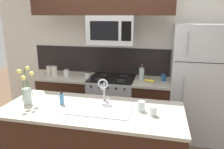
% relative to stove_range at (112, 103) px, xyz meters
% --- Properties ---
extents(rear_partition, '(5.20, 0.10, 2.60)m').
position_rel_stove_range_xyz_m(rear_partition, '(0.30, 0.38, 0.84)').
color(rear_partition, silver).
rests_on(rear_partition, ground).
extents(splash_band, '(3.16, 0.01, 0.48)m').
position_rel_stove_range_xyz_m(splash_band, '(-0.00, 0.32, 0.69)').
color(splash_band, black).
rests_on(splash_band, rear_partition).
extents(back_counter_left, '(0.94, 0.65, 0.91)m').
position_rel_stove_range_xyz_m(back_counter_left, '(-0.83, 0.00, -0.01)').
color(back_counter_left, '#381E14').
rests_on(back_counter_left, ground).
extents(back_counter_right, '(0.61, 0.65, 0.91)m').
position_rel_stove_range_xyz_m(back_counter_right, '(0.67, 0.00, -0.01)').
color(back_counter_right, '#381E14').
rests_on(back_counter_right, ground).
extents(stove_range, '(0.76, 0.64, 0.93)m').
position_rel_stove_range_xyz_m(stove_range, '(0.00, 0.00, 0.00)').
color(stove_range, '#B7BABF').
rests_on(stove_range, ground).
extents(microwave, '(0.74, 0.40, 0.45)m').
position_rel_stove_range_xyz_m(microwave, '(0.00, -0.02, 1.27)').
color(microwave, '#B7BABF').
extents(refrigerator, '(0.88, 0.74, 1.84)m').
position_rel_stove_range_xyz_m(refrigerator, '(1.40, 0.02, 0.46)').
color(refrigerator, '#B7BABF').
rests_on(refrigerator, ground).
extents(storage_jar_tall, '(0.10, 0.10, 0.15)m').
position_rel_stove_range_xyz_m(storage_jar_tall, '(-1.19, 0.03, 0.52)').
color(storage_jar_tall, silver).
rests_on(storage_jar_tall, back_counter_left).
extents(storage_jar_medium, '(0.10, 0.10, 0.16)m').
position_rel_stove_range_xyz_m(storage_jar_medium, '(-1.06, -0.02, 0.53)').
color(storage_jar_medium, silver).
rests_on(storage_jar_medium, back_counter_left).
extents(storage_jar_short, '(0.09, 0.09, 0.12)m').
position_rel_stove_range_xyz_m(storage_jar_short, '(-0.82, -0.03, 0.51)').
color(storage_jar_short, silver).
rests_on(storage_jar_short, back_counter_left).
extents(storage_jar_squat, '(0.10, 0.10, 0.09)m').
position_rel_stove_range_xyz_m(storage_jar_squat, '(-0.43, -0.00, 0.49)').
color(storage_jar_squat, silver).
rests_on(storage_jar_squat, back_counter_left).
extents(banana_bunch, '(0.19, 0.12, 0.08)m').
position_rel_stove_range_xyz_m(banana_bunch, '(0.64, -0.06, 0.47)').
color(banana_bunch, yellow).
rests_on(banana_bunch, back_counter_right).
extents(french_press, '(0.09, 0.09, 0.27)m').
position_rel_stove_range_xyz_m(french_press, '(0.50, 0.06, 0.55)').
color(french_press, silver).
rests_on(french_press, back_counter_right).
extents(coffee_tin, '(0.08, 0.08, 0.11)m').
position_rel_stove_range_xyz_m(coffee_tin, '(0.86, 0.05, 0.50)').
color(coffee_tin, '#1E5184').
rests_on(coffee_tin, back_counter_right).
extents(island_counter, '(2.12, 0.88, 0.91)m').
position_rel_stove_range_xyz_m(island_counter, '(0.04, -1.25, -0.01)').
color(island_counter, '#381E14').
rests_on(island_counter, ground).
extents(kitchen_sink, '(0.76, 0.44, 0.16)m').
position_rel_stove_range_xyz_m(kitchen_sink, '(0.12, -1.25, 0.38)').
color(kitchen_sink, '#ADAFB5').
rests_on(kitchen_sink, island_counter).
extents(sink_faucet, '(0.14, 0.14, 0.31)m').
position_rel_stove_range_xyz_m(sink_faucet, '(0.12, -1.03, 0.65)').
color(sink_faucet, '#B7BABF').
rests_on(sink_faucet, island_counter).
extents(dish_soap_bottle, '(0.06, 0.05, 0.16)m').
position_rel_stove_range_xyz_m(dish_soap_bottle, '(-0.36, -1.21, 0.52)').
color(dish_soap_bottle, '#4C93C6').
rests_on(dish_soap_bottle, island_counter).
extents(drinking_glass, '(0.08, 0.08, 0.12)m').
position_rel_stove_range_xyz_m(drinking_glass, '(0.61, -1.19, 0.51)').
color(drinking_glass, silver).
rests_on(drinking_glass, island_counter).
extents(spare_glass, '(0.07, 0.07, 0.10)m').
position_rel_stove_range_xyz_m(spare_glass, '(0.75, -1.28, 0.50)').
color(spare_glass, silver).
rests_on(spare_glass, island_counter).
extents(flower_vase, '(0.13, 0.20, 0.48)m').
position_rel_stove_range_xyz_m(flower_vase, '(-0.77, -1.30, 0.60)').
color(flower_vase, silver).
rests_on(flower_vase, island_counter).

